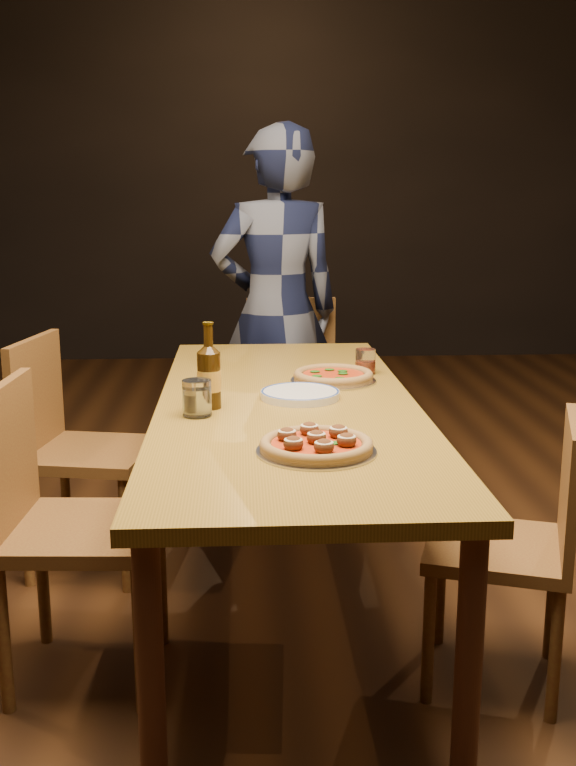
{
  "coord_description": "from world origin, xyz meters",
  "views": [
    {
      "loc": [
        -0.14,
        -2.57,
        1.4
      ],
      "look_at": [
        0.0,
        -0.05,
        0.82
      ],
      "focal_mm": 40.0,
      "sensor_mm": 36.0,
      "label": 1
    }
  ],
  "objects": [
    {
      "name": "plate_stack",
      "position": [
        0.04,
        0.04,
        0.76
      ],
      "size": [
        0.25,
        0.25,
        0.02
      ],
      "primitive_type": "cylinder",
      "color": "white",
      "rests_on": "table_main"
    },
    {
      "name": "chair_main_sw",
      "position": [
        -0.7,
        0.46,
        0.46
      ],
      "size": [
        0.5,
        0.5,
        0.91
      ],
      "primitive_type": null,
      "rotation": [
        0.0,
        0.0,
        1.38
      ],
      "color": "#5E2E18",
      "rests_on": "ground"
    },
    {
      "name": "ground",
      "position": [
        0.0,
        0.0,
        0.0
      ],
      "size": [
        9.0,
        9.0,
        0.0
      ],
      "primitive_type": "plane",
      "color": "black"
    },
    {
      "name": "table_main",
      "position": [
        0.0,
        0.0,
        0.68
      ],
      "size": [
        0.8,
        2.0,
        0.75
      ],
      "color": "brown",
      "rests_on": "ground"
    },
    {
      "name": "amber_glass",
      "position": [
        0.3,
        0.38,
        0.79
      ],
      "size": [
        0.07,
        0.07,
        0.09
      ],
      "primitive_type": "cylinder",
      "color": "#922F10",
      "rests_on": "table_main"
    },
    {
      "name": "room_shell",
      "position": [
        0.0,
        0.0,
        1.86
      ],
      "size": [
        9.0,
        9.0,
        9.0
      ],
      "color": "black",
      "rests_on": "ground"
    },
    {
      "name": "chair_main_e",
      "position": [
        0.57,
        -0.37,
        0.42
      ],
      "size": [
        0.49,
        0.49,
        0.83
      ],
      "primitive_type": null,
      "rotation": [
        0.0,
        0.0,
        -1.9
      ],
      "color": "#5E2E18",
      "rests_on": "ground"
    },
    {
      "name": "pizza_margherita",
      "position": [
        0.17,
        0.27,
        0.77
      ],
      "size": [
        0.29,
        0.29,
        0.04
      ],
      "rotation": [
        0.0,
        0.0,
        -0.38
      ],
      "color": "#B7B7BF",
      "rests_on": "table_main"
    },
    {
      "name": "diner",
      "position": [
        0.02,
        1.33,
        0.84
      ],
      "size": [
        0.68,
        0.52,
        1.68
      ],
      "primitive_type": "imported",
      "rotation": [
        0.0,
        0.0,
        3.36
      ],
      "color": "black",
      "rests_on": "ground"
    },
    {
      "name": "chair_end",
      "position": [
        0.11,
        1.31,
        0.46
      ],
      "size": [
        0.45,
        0.45,
        0.92
      ],
      "primitive_type": null,
      "rotation": [
        0.0,
        0.0,
        0.04
      ],
      "color": "#5E2E18",
      "rests_on": "ground"
    },
    {
      "name": "pizza_meatball",
      "position": [
        0.04,
        -0.53,
        0.77
      ],
      "size": [
        0.3,
        0.3,
        0.06
      ],
      "rotation": [
        0.0,
        0.0,
        0.41
      ],
      "color": "#B7B7BF",
      "rests_on": "table_main"
    },
    {
      "name": "beer_bottle",
      "position": [
        -0.24,
        -0.07,
        0.84
      ],
      "size": [
        0.07,
        0.07,
        0.25
      ],
      "rotation": [
        0.0,
        0.0,
        -0.08
      ],
      "color": "black",
      "rests_on": "table_main"
    },
    {
      "name": "water_glass",
      "position": [
        -0.27,
        -0.16,
        0.8
      ],
      "size": [
        0.09,
        0.09,
        0.11
      ],
      "primitive_type": "cylinder",
      "color": "white",
      "rests_on": "table_main"
    },
    {
      "name": "chair_main_nw",
      "position": [
        -0.59,
        -0.28,
        0.46
      ],
      "size": [
        0.45,
        0.45,
        0.92
      ],
      "primitive_type": null,
      "rotation": [
        0.0,
        0.0,
        1.51
      ],
      "color": "#5E2E18",
      "rests_on": "ground"
    }
  ]
}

